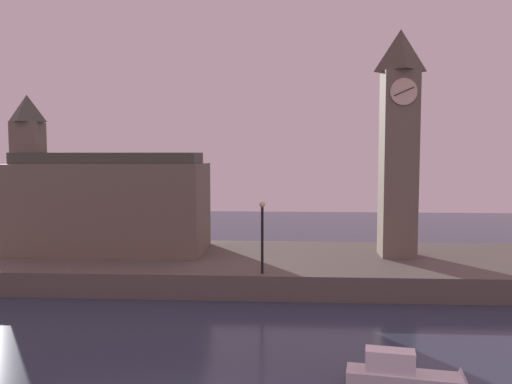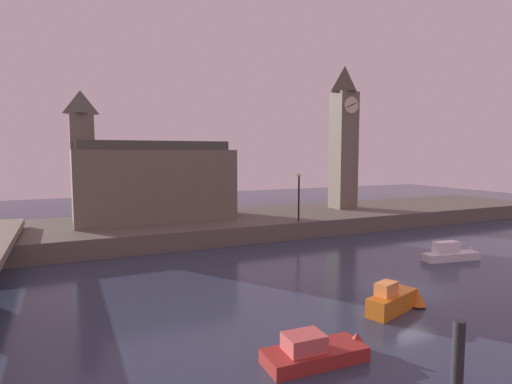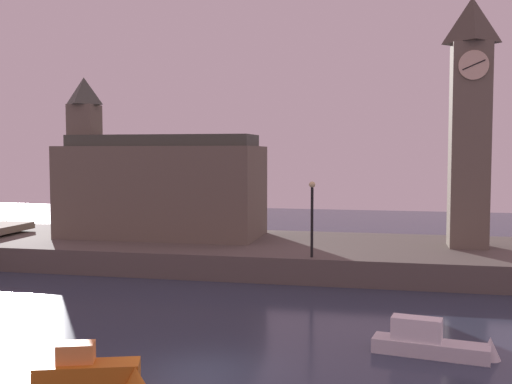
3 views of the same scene
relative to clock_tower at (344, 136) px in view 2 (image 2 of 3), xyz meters
name	(u,v)px [view 2 (image 2 of 3)]	position (x,y,z in m)	size (l,w,h in m)	color
ground_plane	(405,289)	(-10.85, -20.56, -9.48)	(120.00, 120.00, 0.00)	#2D384C
far_embankment	(256,222)	(-10.85, -0.56, -8.73)	(70.00, 12.00, 1.50)	#5B544C
clock_tower	(344,136)	(0.00, 0.00, 0.00)	(2.54, 2.58, 15.46)	#6B6051
parliament_hall	(150,181)	(-20.90, 0.75, -4.40)	(13.92, 6.44, 11.34)	#6B6051
streetlamp	(299,192)	(-9.08, -5.83, -5.32)	(0.36, 0.36, 4.31)	black
mooring_post_left	(458,355)	(-16.74, -28.83, -8.35)	(0.38, 0.38, 2.25)	#282828
boat_patrol_orange	(396,300)	(-13.78, -22.90, -8.93)	(3.82, 1.94, 1.50)	orange
boat_dinghy_red	(326,350)	(-19.50, -25.46, -9.11)	(4.52, 1.65, 1.33)	maroon
boat_ferry_white	(454,254)	(-2.99, -17.18, -9.02)	(4.75, 1.73, 1.61)	silver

